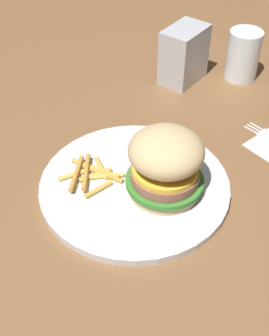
{
  "coord_description": "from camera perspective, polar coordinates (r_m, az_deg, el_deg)",
  "views": [
    {
      "loc": [
        -0.22,
        -0.48,
        0.49
      ],
      "look_at": [
        -0.03,
        -0.03,
        0.04
      ],
      "focal_mm": 49.4,
      "sensor_mm": 36.0,
      "label": 1
    }
  ],
  "objects": [
    {
      "name": "ground_plane",
      "position": [
        0.72,
        1.22,
        -0.58
      ],
      "size": [
        1.6,
        1.6,
        0.0
      ],
      "primitive_type": "plane",
      "color": "brown"
    },
    {
      "name": "plate",
      "position": [
        0.69,
        -0.0,
        -2.21
      ],
      "size": [
        0.28,
        0.28,
        0.01
      ],
      "primitive_type": "cylinder",
      "color": "silver",
      "rests_on": "ground_plane"
    },
    {
      "name": "sandwich",
      "position": [
        0.64,
        3.86,
        0.58
      ],
      "size": [
        0.11,
        0.11,
        0.1
      ],
      "color": "tan",
      "rests_on": "plate"
    },
    {
      "name": "fries_pile",
      "position": [
        0.7,
        -5.21,
        -0.69
      ],
      "size": [
        0.09,
        0.09,
        0.01
      ],
      "color": "gold",
      "rests_on": "plate"
    },
    {
      "name": "drink_glass",
      "position": [
        0.95,
        13.18,
        13.07
      ],
      "size": [
        0.06,
        0.06,
        0.1
      ],
      "color": "silver",
      "rests_on": "ground_plane"
    },
    {
      "name": "napkin_dispenser",
      "position": [
        0.92,
        6.11,
        13.7
      ],
      "size": [
        0.11,
        0.1,
        0.11
      ],
      "primitive_type": "cube",
      "rotation": [
        0.0,
        0.0,
        0.51
      ],
      "color": "#B7BABF",
      "rests_on": "ground_plane"
    }
  ]
}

